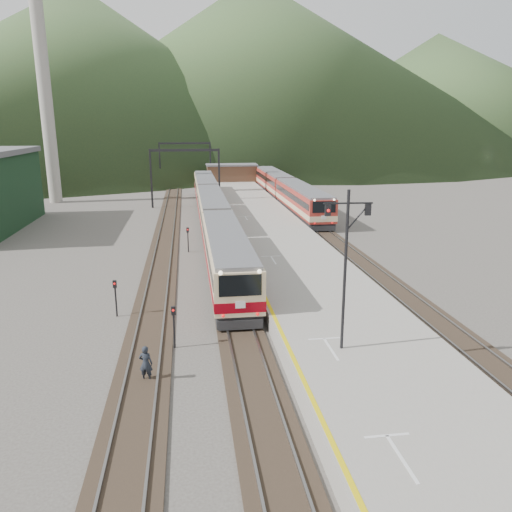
{
  "coord_description": "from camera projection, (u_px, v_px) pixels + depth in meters",
  "views": [
    {
      "loc": [
        -2.65,
        -14.88,
        11.28
      ],
      "look_at": [
        2.12,
        19.71,
        2.0
      ],
      "focal_mm": 35.0,
      "sensor_mm": 36.0,
      "label": 1
    }
  ],
  "objects": [
    {
      "name": "hill_c",
      "position": [
        434.0,
        93.0,
        226.64
      ],
      "size": [
        160.0,
        160.0,
        50.0
      ],
      "primitive_type": "cone",
      "color": "#354E2C",
      "rests_on": "ground"
    },
    {
      "name": "short_signal_c",
      "position": [
        115.0,
        293.0,
        29.8
      ],
      "size": [
        0.22,
        0.17,
        2.27
      ],
      "color": "black",
      "rests_on": "ground"
    },
    {
      "name": "ground",
      "position": [
        273.0,
        456.0,
        17.5
      ],
      "size": [
        400.0,
        400.0,
        0.0
      ],
      "primitive_type": "plane",
      "color": "#47423D",
      "rests_on": "ground"
    },
    {
      "name": "platform",
      "position": [
        265.0,
        226.0,
        54.49
      ],
      "size": [
        8.0,
        100.0,
        1.0
      ],
      "primitive_type": "cube",
      "color": "gray",
      "rests_on": "ground"
    },
    {
      "name": "second_train",
      "position": [
        286.0,
        189.0,
        72.22
      ],
      "size": [
        3.04,
        41.35,
        3.71
      ],
      "color": "#A42D24",
      "rests_on": "track_second"
    },
    {
      "name": "main_train",
      "position": [
        212.0,
        211.0,
        55.1
      ],
      "size": [
        2.85,
        58.4,
        3.47
      ],
      "color": "beige",
      "rests_on": "track_main"
    },
    {
      "name": "short_signal_b",
      "position": [
        188.0,
        236.0,
        44.9
      ],
      "size": [
        0.24,
        0.18,
        2.27
      ],
      "color": "black",
      "rests_on": "ground"
    },
    {
      "name": "worker",
      "position": [
        146.0,
        363.0,
        22.4
      ],
      "size": [
        0.7,
        0.55,
        1.7
      ],
      "primitive_type": "imported",
      "rotation": [
        0.0,
        0.0,
        2.89
      ],
      "color": "black",
      "rests_on": "ground"
    },
    {
      "name": "hill_b",
      "position": [
        254.0,
        66.0,
        232.03
      ],
      "size": [
        220.0,
        220.0,
        75.0
      ],
      "primitive_type": "cone",
      "color": "#354E2C",
      "rests_on": "ground"
    },
    {
      "name": "track_second",
      "position": [
        313.0,
        225.0,
        57.29
      ],
      "size": [
        2.6,
        200.0,
        0.23
      ],
      "color": "black",
      "rests_on": "ground"
    },
    {
      "name": "smokestack",
      "position": [
        45.0,
        96.0,
        70.1
      ],
      "size": [
        1.8,
        1.8,
        30.0
      ],
      "primitive_type": "cylinder",
      "color": "#9E998E",
      "rests_on": "ground"
    },
    {
      "name": "gantry_far",
      "position": [
        185.0,
        156.0,
        92.28
      ],
      "size": [
        9.55,
        0.25,
        8.0
      ],
      "color": "black",
      "rests_on": "ground"
    },
    {
      "name": "gantry_near",
      "position": [
        185.0,
        167.0,
        68.34
      ],
      "size": [
        9.55,
        0.25,
        8.0
      ],
      "color": "black",
      "rests_on": "ground"
    },
    {
      "name": "track_main",
      "position": [
        213.0,
        227.0,
        55.78
      ],
      "size": [
        2.6,
        200.0,
        0.23
      ],
      "color": "black",
      "rests_on": "ground"
    },
    {
      "name": "short_signal_a",
      "position": [
        174.0,
        321.0,
        25.59
      ],
      "size": [
        0.24,
        0.19,
        2.27
      ],
      "color": "black",
      "rests_on": "ground"
    },
    {
      "name": "signal_mast",
      "position": [
        346.0,
        255.0,
        22.44
      ],
      "size": [
        2.2,
        0.3,
        7.51
      ],
      "color": "black",
      "rests_on": "platform"
    },
    {
      "name": "track_far",
      "position": [
        167.0,
        229.0,
        55.12
      ],
      "size": [
        2.6,
        200.0,
        0.23
      ],
      "color": "black",
      "rests_on": "ground"
    },
    {
      "name": "hill_a",
      "position": [
        83.0,
        72.0,
        186.43
      ],
      "size": [
        180.0,
        180.0,
        60.0
      ],
      "primitive_type": "cone",
      "color": "#354E2C",
      "rests_on": "ground"
    },
    {
      "name": "station_shed",
      "position": [
        232.0,
        172.0,
        92.25
      ],
      "size": [
        9.4,
        4.4,
        3.1
      ],
      "color": "#4D3323",
      "rests_on": "platform"
    }
  ]
}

